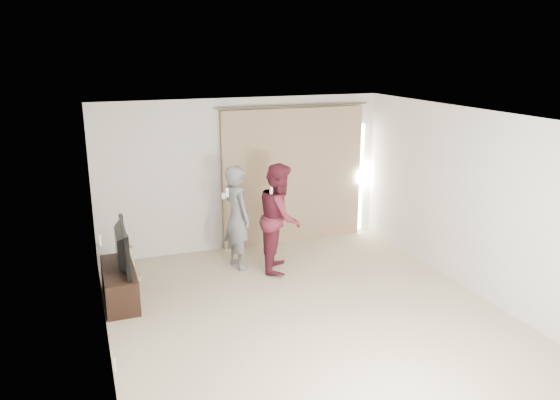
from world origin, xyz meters
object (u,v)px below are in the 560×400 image
Objects in this scene: tv at (116,247)px; person_woman at (280,217)px; person_man at (237,217)px; tv_console at (120,284)px.

tv is 0.63× the size of person_woman.
person_woman is (0.60, -0.31, 0.02)m from person_man.
tv is 1.97m from person_man.
person_man is at bearing -71.61° from tv.
tv is at bearing 0.00° from tv_console.
tv is 2.50m from person_woman.
tv_console is at bearing 0.00° from tv.
tv_console is 1.14× the size of tv.
tv is 0.65× the size of person_man.
person_man is 0.68m from person_woman.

